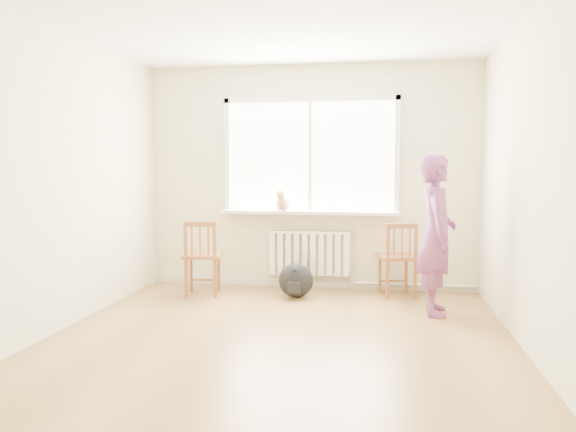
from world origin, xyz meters
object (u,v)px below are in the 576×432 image
at_px(backpack, 296,280).
at_px(cat, 283,201).
at_px(chair_left, 202,258).
at_px(chair_right, 399,259).
at_px(person, 436,235).

bearing_deg(backpack, cat, 118.04).
bearing_deg(chair_left, chair_right, 178.82).
bearing_deg(chair_right, chair_left, -7.13).
bearing_deg(backpack, chair_right, 11.01).
distance_m(person, cat, 1.93).
xyz_separation_m(person, backpack, (-1.48, 0.46, -0.60)).
bearing_deg(chair_right, backpack, -4.29).
height_order(cat, backpack, cat).
distance_m(chair_right, backpack, 1.19).
relative_size(chair_left, backpack, 2.21).
bearing_deg(chair_right, person, 101.30).
bearing_deg(person, chair_right, 26.13).
bearing_deg(person, chair_left, 81.37).
xyz_separation_m(chair_left, cat, (0.85, 0.50, 0.63)).
bearing_deg(backpack, person, -17.28).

